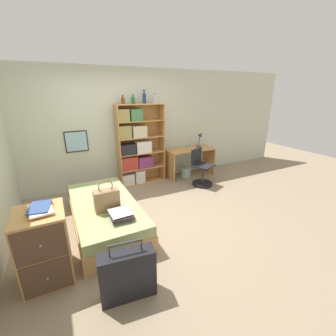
{
  "coord_description": "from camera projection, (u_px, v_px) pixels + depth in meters",
  "views": [
    {
      "loc": [
        -1.16,
        -3.3,
        2.1
      ],
      "look_at": [
        0.62,
        0.2,
        0.75
      ],
      "focal_mm": 24.0,
      "sensor_mm": 36.0,
      "label": 1
    }
  ],
  "objects": [
    {
      "name": "waste_bin",
      "position": [
        186.0,
        172.0,
        5.78
      ],
      "size": [
        0.25,
        0.25,
        0.24
      ],
      "color": "#99C1B2",
      "rests_on": "ground_plane"
    },
    {
      "name": "suitcase",
      "position": [
        128.0,
        275.0,
        2.35
      ],
      "size": [
        0.6,
        0.26,
        0.69
      ],
      "color": "black",
      "rests_on": "ground_plane"
    },
    {
      "name": "bed",
      "position": [
        105.0,
        214.0,
        3.65
      ],
      "size": [
        0.96,
        2.0,
        0.43
      ],
      "color": "tan",
      "rests_on": "ground_plane"
    },
    {
      "name": "desk",
      "position": [
        190.0,
        157.0,
        5.77
      ],
      "size": [
        1.24,
        0.58,
        0.71
      ],
      "color": "tan",
      "rests_on": "ground_plane"
    },
    {
      "name": "handbag",
      "position": [
        107.0,
        200.0,
        3.29
      ],
      "size": [
        0.36,
        0.17,
        0.48
      ],
      "color": "#93704C",
      "rests_on": "bed"
    },
    {
      "name": "ground_plane",
      "position": [
        142.0,
        217.0,
        3.97
      ],
      "size": [
        14.0,
        14.0,
        0.0
      ],
      "primitive_type": "plane",
      "color": "gray"
    },
    {
      "name": "dresser",
      "position": [
        45.0,
        246.0,
        2.55
      ],
      "size": [
        0.52,
        0.59,
        0.87
      ],
      "color": "tan",
      "rests_on": "ground_plane"
    },
    {
      "name": "desk_chair",
      "position": [
        201.0,
        173.0,
        5.24
      ],
      "size": [
        0.55,
        0.55,
        0.85
      ],
      "color": "black",
      "rests_on": "ground_plane"
    },
    {
      "name": "bottle_green",
      "position": [
        123.0,
        101.0,
        4.73
      ],
      "size": [
        0.08,
        0.08,
        0.19
      ],
      "color": "brown",
      "rests_on": "bookcase"
    },
    {
      "name": "bottle_clear",
      "position": [
        144.0,
        98.0,
        4.94
      ],
      "size": [
        0.08,
        0.08,
        0.3
      ],
      "color": "navy",
      "rests_on": "bookcase"
    },
    {
      "name": "magazine_pile_on_dresser",
      "position": [
        40.0,
        209.0,
        2.43
      ],
      "size": [
        0.27,
        0.38,
        0.05
      ],
      "color": "gold",
      "rests_on": "dresser"
    },
    {
      "name": "desk_lamp",
      "position": [
        200.0,
        137.0,
        5.8
      ],
      "size": [
        0.2,
        0.15,
        0.41
      ],
      "color": "navy",
      "rests_on": "desk"
    },
    {
      "name": "wall_back",
      "position": [
        112.0,
        129.0,
        4.99
      ],
      "size": [
        10.0,
        0.09,
        2.6
      ],
      "color": "beige",
      "rests_on": "ground_plane"
    },
    {
      "name": "bottle_blue",
      "position": [
        155.0,
        100.0,
        5.01
      ],
      "size": [
        0.08,
        0.08,
        0.21
      ],
      "color": "#B7BCC1",
      "rests_on": "bookcase"
    },
    {
      "name": "book_stack_on_bed",
      "position": [
        121.0,
        214.0,
        3.11
      ],
      "size": [
        0.34,
        0.37,
        0.1
      ],
      "color": "#427A4C",
      "rests_on": "bed"
    },
    {
      "name": "bookcase",
      "position": [
        136.0,
        148.0,
        5.15
      ],
      "size": [
        1.08,
        0.32,
        1.84
      ],
      "color": "tan",
      "rests_on": "ground_plane"
    },
    {
      "name": "bottle_brown",
      "position": [
        133.0,
        100.0,
        4.84
      ],
      "size": [
        0.08,
        0.08,
        0.2
      ],
      "color": "#1E6B2D",
      "rests_on": "bookcase"
    }
  ]
}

